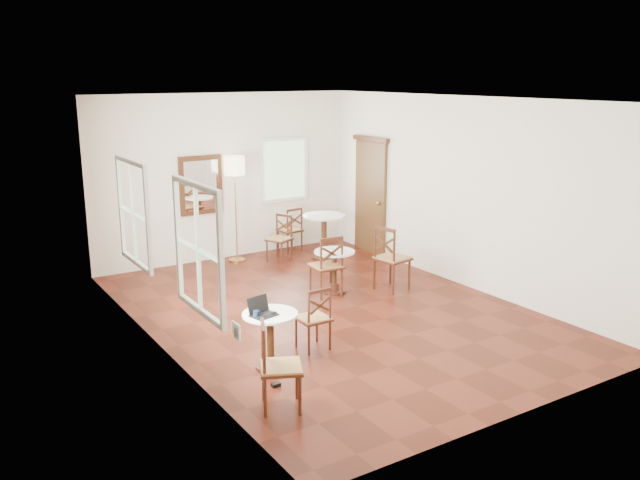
{
  "coord_description": "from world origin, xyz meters",
  "views": [
    {
      "loc": [
        -4.98,
        -7.56,
        3.34
      ],
      "look_at": [
        0.0,
        0.3,
        1.0
      ],
      "focal_mm": 37.45,
      "sensor_mm": 36.0,
      "label": 1
    }
  ],
  "objects_px": {
    "chair_near_b": "(279,366)",
    "floor_lamp": "(235,173)",
    "chair_mid_b": "(391,258)",
    "power_adapter": "(276,385)",
    "chair_back_b": "(280,238)",
    "chair_back_a": "(290,230)",
    "water_glass": "(266,306)",
    "cafe_table_back": "(324,232)",
    "chair_mid_a": "(327,266)",
    "mouse": "(273,313)",
    "chair_near_a": "(314,318)",
    "cafe_table_mid": "(334,267)",
    "navy_mug": "(256,314)",
    "laptop": "(261,311)",
    "cafe_table_near": "(270,334)"
  },
  "relations": [
    {
      "from": "chair_near_b",
      "to": "navy_mug",
      "type": "relative_size",
      "value": 9.11
    },
    {
      "from": "mouse",
      "to": "chair_near_a",
      "type": "bearing_deg",
      "value": 43.73
    },
    {
      "from": "cafe_table_mid",
      "to": "chair_back_a",
      "type": "xyz_separation_m",
      "value": [
        0.65,
        2.49,
        0.02
      ]
    },
    {
      "from": "chair_mid_a",
      "to": "mouse",
      "type": "bearing_deg",
      "value": 48.68
    },
    {
      "from": "cafe_table_back",
      "to": "water_glass",
      "type": "bearing_deg",
      "value": -130.9
    },
    {
      "from": "chair_back_b",
      "to": "water_glass",
      "type": "xyz_separation_m",
      "value": [
        -2.3,
        -3.83,
        0.3
      ]
    },
    {
      "from": "mouse",
      "to": "power_adapter",
      "type": "distance_m",
      "value": 0.8
    },
    {
      "from": "chair_mid_a",
      "to": "chair_mid_b",
      "type": "xyz_separation_m",
      "value": [
        1.01,
        -0.29,
        0.04
      ]
    },
    {
      "from": "chair_near_b",
      "to": "chair_back_b",
      "type": "xyz_separation_m",
      "value": [
        2.69,
        4.82,
        -0.04
      ]
    },
    {
      "from": "chair_back_b",
      "to": "navy_mug",
      "type": "bearing_deg",
      "value": -58.32
    },
    {
      "from": "navy_mug",
      "to": "chair_back_a",
      "type": "bearing_deg",
      "value": 56.02
    },
    {
      "from": "chair_back_a",
      "to": "floor_lamp",
      "type": "distance_m",
      "value": 1.66
    },
    {
      "from": "cafe_table_near",
      "to": "chair_mid_a",
      "type": "distance_m",
      "value": 2.7
    },
    {
      "from": "cafe_table_back",
      "to": "chair_near_a",
      "type": "distance_m",
      "value": 4.17
    },
    {
      "from": "water_glass",
      "to": "cafe_table_mid",
      "type": "bearing_deg",
      "value": 40.13
    },
    {
      "from": "cafe_table_near",
      "to": "chair_near_a",
      "type": "height_order",
      "value": "chair_near_a"
    },
    {
      "from": "chair_near_b",
      "to": "floor_lamp",
      "type": "xyz_separation_m",
      "value": [
        2.03,
        5.23,
        1.16
      ]
    },
    {
      "from": "cafe_table_mid",
      "to": "chair_back_a",
      "type": "height_order",
      "value": "chair_back_a"
    },
    {
      "from": "chair_mid_a",
      "to": "chair_mid_b",
      "type": "bearing_deg",
      "value": 168.39
    },
    {
      "from": "chair_back_b",
      "to": "power_adapter",
      "type": "xyz_separation_m",
      "value": [
        -2.49,
        -4.38,
        -0.4
      ]
    },
    {
      "from": "cafe_table_back",
      "to": "water_glass",
      "type": "height_order",
      "value": "cafe_table_back"
    },
    {
      "from": "chair_mid_b",
      "to": "laptop",
      "type": "bearing_deg",
      "value": 105.39
    },
    {
      "from": "water_glass",
      "to": "power_adapter",
      "type": "relative_size",
      "value": 0.97
    },
    {
      "from": "cafe_table_back",
      "to": "chair_back_b",
      "type": "bearing_deg",
      "value": 159.09
    },
    {
      "from": "cafe_table_back",
      "to": "floor_lamp",
      "type": "relative_size",
      "value": 0.43
    },
    {
      "from": "chair_back_b",
      "to": "navy_mug",
      "type": "relative_size",
      "value": 8.36
    },
    {
      "from": "chair_mid_b",
      "to": "laptop",
      "type": "xyz_separation_m",
      "value": [
        -3.09,
        -1.55,
        0.21
      ]
    },
    {
      "from": "chair_back_a",
      "to": "chair_back_b",
      "type": "xyz_separation_m",
      "value": [
        -0.49,
        -0.47,
        -0.01
      ]
    },
    {
      "from": "water_glass",
      "to": "power_adapter",
      "type": "xyz_separation_m",
      "value": [
        -0.19,
        -0.55,
        -0.7
      ]
    },
    {
      "from": "cafe_table_back",
      "to": "chair_back_a",
      "type": "relative_size",
      "value": 0.95
    },
    {
      "from": "chair_near_b",
      "to": "floor_lamp",
      "type": "distance_m",
      "value": 5.73
    },
    {
      "from": "cafe_table_mid",
      "to": "chair_near_a",
      "type": "height_order",
      "value": "chair_near_a"
    },
    {
      "from": "chair_near_a",
      "to": "water_glass",
      "type": "bearing_deg",
      "value": 8.2
    },
    {
      "from": "chair_near_a",
      "to": "chair_back_a",
      "type": "bearing_deg",
      "value": -116.31
    },
    {
      "from": "navy_mug",
      "to": "floor_lamp",
      "type": "bearing_deg",
      "value": 67.3
    },
    {
      "from": "chair_back_a",
      "to": "laptop",
      "type": "bearing_deg",
      "value": 51.18
    },
    {
      "from": "chair_back_a",
      "to": "navy_mug",
      "type": "xyz_separation_m",
      "value": [
        -2.99,
        -4.44,
        0.29
      ]
    },
    {
      "from": "cafe_table_back",
      "to": "chair_mid_a",
      "type": "height_order",
      "value": "chair_mid_a"
    },
    {
      "from": "cafe_table_near",
      "to": "chair_back_a",
      "type": "height_order",
      "value": "chair_back_a"
    },
    {
      "from": "chair_back_b",
      "to": "floor_lamp",
      "type": "relative_size",
      "value": 0.44
    },
    {
      "from": "floor_lamp",
      "to": "laptop",
      "type": "xyz_separation_m",
      "value": [
        -1.75,
        -4.35,
        -0.89
      ]
    },
    {
      "from": "cafe_table_near",
      "to": "cafe_table_back",
      "type": "distance_m",
      "value": 4.77
    },
    {
      "from": "chair_mid_b",
      "to": "navy_mug",
      "type": "distance_m",
      "value": 3.55
    },
    {
      "from": "chair_mid_b",
      "to": "power_adapter",
      "type": "distance_m",
      "value": 3.77
    },
    {
      "from": "cafe_table_mid",
      "to": "water_glass",
      "type": "xyz_separation_m",
      "value": [
        -2.14,
        -1.81,
        0.31
      ]
    },
    {
      "from": "chair_near_b",
      "to": "laptop",
      "type": "bearing_deg",
      "value": 8.1
    },
    {
      "from": "mouse",
      "to": "floor_lamp",
      "type": "bearing_deg",
      "value": 93.43
    },
    {
      "from": "floor_lamp",
      "to": "mouse",
      "type": "bearing_deg",
      "value": -110.31
    },
    {
      "from": "cafe_table_mid",
      "to": "power_adapter",
      "type": "distance_m",
      "value": 3.34
    },
    {
      "from": "mouse",
      "to": "chair_near_b",
      "type": "bearing_deg",
      "value": -91.72
    }
  ]
}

